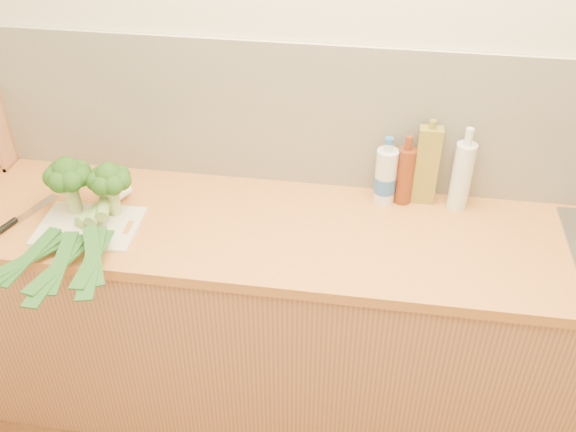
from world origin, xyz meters
TOP-DOWN VIEW (x-y plane):
  - room_shell at (0.00, 1.49)m, footprint 3.50×3.50m
  - counter at (0.00, 1.20)m, footprint 3.20×0.62m
  - chopping_board at (-0.86, 1.10)m, footprint 0.35×0.26m
  - broccoli_left at (-0.94, 1.17)m, footprint 0.16×0.16m
  - broccoli_right at (-0.80, 1.18)m, footprint 0.15×0.15m
  - leek_front at (-0.89, 1.06)m, footprint 0.29×0.62m
  - leek_mid at (-0.84, 1.04)m, footprint 0.10×0.65m
  - leek_back at (-0.79, 1.04)m, footprint 0.21×0.61m
  - chefs_knife at (-1.13, 1.06)m, footprint 0.13×0.30m
  - oil_tin at (0.26, 1.43)m, footprint 0.08×0.05m
  - glass_bottle at (0.38, 1.41)m, footprint 0.07×0.07m
  - amber_bottle at (0.19, 1.42)m, footprint 0.06×0.06m
  - water_bottle at (0.12, 1.41)m, footprint 0.08×0.08m

SIDE VIEW (x-z plane):
  - counter at x=0.00m, z-range 0.00..0.90m
  - chopping_board at x=-0.86m, z-range 0.90..0.91m
  - chefs_knife at x=-1.13m, z-range 0.90..0.92m
  - leek_front at x=-0.89m, z-range 0.91..0.95m
  - leek_mid at x=-0.84m, z-range 0.93..0.97m
  - leek_back at x=-0.79m, z-range 0.95..0.99m
  - water_bottle at x=0.12m, z-range 0.88..1.12m
  - amber_bottle at x=0.19m, z-range 0.88..1.14m
  - glass_bottle at x=0.38m, z-range 0.88..1.19m
  - broccoli_right at x=-0.80m, z-range 0.95..1.14m
  - oil_tin at x=0.26m, z-range 0.89..1.21m
  - broccoli_left at x=-0.94m, z-range 0.95..1.16m
  - room_shell at x=0.00m, z-range -0.58..2.92m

